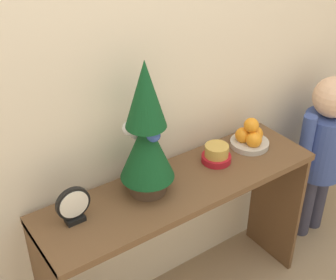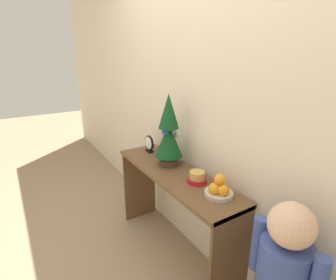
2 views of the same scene
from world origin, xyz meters
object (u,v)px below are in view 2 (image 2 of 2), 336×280
object	(u,v)px
singing_bowl	(197,178)
desk_clock	(149,144)
child_figure	(283,273)
mini_tree	(169,132)
fruit_bowl	(219,189)

from	to	relation	value
singing_bowl	desk_clock	bearing A→B (deg)	-179.58
singing_bowl	child_figure	xyz separation A→B (m)	(0.72, -0.04, -0.18)
mini_tree	child_figure	bearing A→B (deg)	-1.97
singing_bowl	fruit_bowl	bearing A→B (deg)	2.21
singing_bowl	desk_clock	distance (m)	0.68
fruit_bowl	mini_tree	bearing A→B (deg)	-178.99
child_figure	mini_tree	bearing A→B (deg)	178.03
mini_tree	child_figure	size ratio (longest dim) A/B	0.58
mini_tree	fruit_bowl	bearing A→B (deg)	1.01
fruit_bowl	singing_bowl	distance (m)	0.21
fruit_bowl	singing_bowl	xyz separation A→B (m)	(-0.21, -0.01, -0.01)
mini_tree	desk_clock	xyz separation A→B (m)	(-0.32, -0.00, -0.19)
child_figure	singing_bowl	bearing A→B (deg)	176.90
fruit_bowl	child_figure	size ratio (longest dim) A/B	0.18
fruit_bowl	desk_clock	distance (m)	0.89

